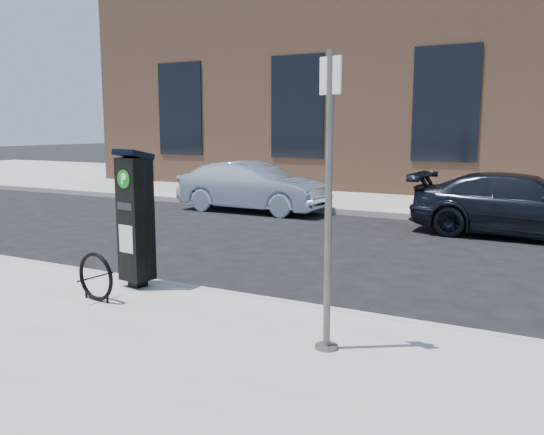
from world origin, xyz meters
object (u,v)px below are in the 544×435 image
Objects in this scene: parking_kiosk at (135,217)px; sign_pole at (328,206)px; car_silver at (253,187)px; car_dark at (522,206)px; bike_rack at (96,277)px.

parking_kiosk is 3.29m from sign_pole.
sign_pole is 0.68× the size of car_silver.
car_silver is at bearing 87.50° from car_dark.
bike_rack is at bearing -81.21° from parking_kiosk.
sign_pole is at bearing 174.50° from car_dark.
car_dark is at bearing 69.05° from parking_kiosk.
sign_pole is at bearing -146.00° from car_silver.
sign_pole is 0.62× the size of car_dark.
bike_rack is 0.14× the size of car_dark.
car_dark is (4.20, 7.21, -0.44)m from parking_kiosk.
car_silver is 6.88m from car_dark.
car_dark is at bearing -94.44° from car_silver.
car_silver is 0.91× the size of car_dark.
parking_kiosk is at bearing 95.82° from bike_rack.
parking_kiosk reaches higher than car_silver.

